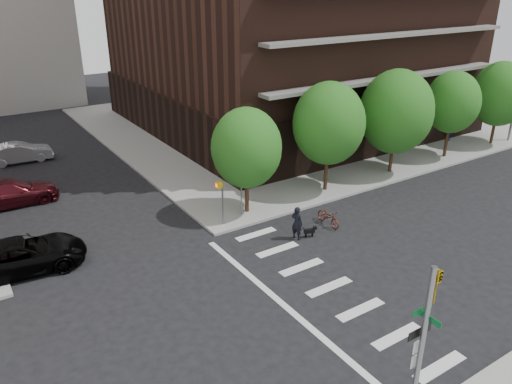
{
  "coord_description": "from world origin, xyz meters",
  "views": [
    {
      "loc": [
        -10.1,
        -14.01,
        12.79
      ],
      "look_at": [
        3.0,
        6.0,
        2.5
      ],
      "focal_mm": 35.0,
      "sensor_mm": 36.0,
      "label": 1
    }
  ],
  "objects_px": {
    "scooter": "(328,217)",
    "parked_car_maroon": "(10,193)",
    "dog_walker": "(297,223)",
    "parked_car_black": "(21,256)",
    "pedestrian_far": "(448,130)",
    "traffic_signal": "(417,373)",
    "parked_car_silver": "(20,153)"
  },
  "relations": [
    {
      "from": "scooter",
      "to": "parked_car_maroon",
      "type": "bearing_deg",
      "value": 141.84
    },
    {
      "from": "scooter",
      "to": "dog_walker",
      "type": "bearing_deg",
      "value": -169.48
    },
    {
      "from": "parked_car_black",
      "to": "dog_walker",
      "type": "height_order",
      "value": "dog_walker"
    },
    {
      "from": "dog_walker",
      "to": "pedestrian_far",
      "type": "relative_size",
      "value": 1.06
    },
    {
      "from": "traffic_signal",
      "to": "scooter",
      "type": "xyz_separation_m",
      "value": [
        7.5,
        12.24,
        -2.21
      ]
    },
    {
      "from": "dog_walker",
      "to": "parked_car_black",
      "type": "bearing_deg",
      "value": 54.61
    },
    {
      "from": "parked_car_black",
      "to": "parked_car_silver",
      "type": "distance_m",
      "value": 16.54
    },
    {
      "from": "parked_car_silver",
      "to": "scooter",
      "type": "height_order",
      "value": "parked_car_silver"
    },
    {
      "from": "traffic_signal",
      "to": "parked_car_maroon",
      "type": "height_order",
      "value": "traffic_signal"
    },
    {
      "from": "parked_car_black",
      "to": "pedestrian_far",
      "type": "distance_m",
      "value": 33.87
    },
    {
      "from": "parked_car_maroon",
      "to": "parked_car_silver",
      "type": "height_order",
      "value": "parked_car_maroon"
    },
    {
      "from": "scooter",
      "to": "dog_walker",
      "type": "height_order",
      "value": "dog_walker"
    },
    {
      "from": "dog_walker",
      "to": "parked_car_silver",
      "type": "bearing_deg",
      "value": 10.05
    },
    {
      "from": "parked_car_black",
      "to": "traffic_signal",
      "type": "bearing_deg",
      "value": -149.73
    },
    {
      "from": "traffic_signal",
      "to": "dog_walker",
      "type": "distance_m",
      "value": 13.05
    },
    {
      "from": "parked_car_black",
      "to": "pedestrian_far",
      "type": "height_order",
      "value": "pedestrian_far"
    },
    {
      "from": "scooter",
      "to": "traffic_signal",
      "type": "bearing_deg",
      "value": -118.45
    },
    {
      "from": "parked_car_maroon",
      "to": "pedestrian_far",
      "type": "height_order",
      "value": "pedestrian_far"
    },
    {
      "from": "parked_car_silver",
      "to": "dog_walker",
      "type": "bearing_deg",
      "value": -151.18
    },
    {
      "from": "parked_car_silver",
      "to": "scooter",
      "type": "bearing_deg",
      "value": -145.51
    },
    {
      "from": "scooter",
      "to": "pedestrian_far",
      "type": "distance_m",
      "value": 19.61
    },
    {
      "from": "parked_car_maroon",
      "to": "parked_car_silver",
      "type": "xyz_separation_m",
      "value": [
        1.89,
        7.94,
        -0.04
      ]
    },
    {
      "from": "parked_car_black",
      "to": "pedestrian_far",
      "type": "xyz_separation_m",
      "value": [
        33.81,
        2.0,
        0.22
      ]
    },
    {
      "from": "parked_car_maroon",
      "to": "parked_car_silver",
      "type": "distance_m",
      "value": 8.16
    },
    {
      "from": "traffic_signal",
      "to": "pedestrian_far",
      "type": "bearing_deg",
      "value": 35.34
    },
    {
      "from": "scooter",
      "to": "pedestrian_far",
      "type": "xyz_separation_m",
      "value": [
        18.58,
        6.25,
        0.53
      ]
    },
    {
      "from": "parked_car_maroon",
      "to": "scooter",
      "type": "distance_m",
      "value": 19.17
    },
    {
      "from": "scooter",
      "to": "pedestrian_far",
      "type": "height_order",
      "value": "pedestrian_far"
    },
    {
      "from": "traffic_signal",
      "to": "parked_car_silver",
      "type": "height_order",
      "value": "traffic_signal"
    },
    {
      "from": "traffic_signal",
      "to": "pedestrian_far",
      "type": "relative_size",
      "value": 3.43
    },
    {
      "from": "parked_car_black",
      "to": "scooter",
      "type": "bearing_deg",
      "value": -100.43
    },
    {
      "from": "traffic_signal",
      "to": "scooter",
      "type": "relative_size",
      "value": 3.2
    }
  ]
}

